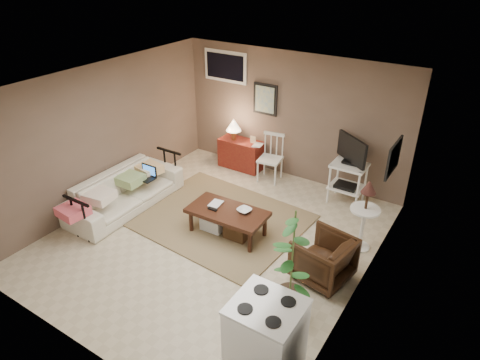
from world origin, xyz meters
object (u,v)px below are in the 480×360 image
Objects in this scene: red_console at (240,151)px; potted_plant at (292,260)px; tv_stand at (349,169)px; spindle_chair at (270,159)px; armchair at (323,257)px; stove at (266,338)px; coffee_table at (227,220)px; sofa at (124,186)px; side_table at (366,207)px.

red_console is 0.69× the size of potted_plant.
red_console is at bearing 176.42° from tv_stand.
spindle_chair reaches higher than armchair.
tv_stand is 1.35× the size of stove.
armchair is (1.65, -0.14, 0.10)m from coffee_table.
armchair is at bearing -87.79° from sofa.
coffee_table is at bearing -122.15° from tv_stand.
stove is (2.03, -3.74, 0.02)m from spindle_chair.
potted_plant reaches higher than stove.
tv_stand is at bearing 57.85° from coffee_table.
stove is at bearing -82.43° from tv_stand.
sofa is 2.06× the size of red_console.
sofa is at bearing 157.21° from stove.
red_console is 1.12× the size of spindle_chair.
coffee_table is 1.01× the size of tv_stand.
side_table is 1.02m from armchair.
spindle_chair is at bearing 179.61° from tv_stand.
spindle_chair is at bearing -126.56° from armchair.
tv_stand is at bearing -3.58° from red_console.
tv_stand is at bearing -158.05° from armchair.
side_table is (0.66, -1.14, 0.06)m from tv_stand.
red_console reaches higher than stove.
side_table is at bearing -23.54° from red_console.
stove is (0.06, -1.66, 0.10)m from armchair.
stove is (3.63, -1.53, 0.04)m from sofa.
coffee_table is 1.76× the size of armchair.
armchair is at bearing 82.58° from potted_plant.
spindle_chair is at bearing -35.90° from sofa.
sofa reaches higher than coffee_table.
potted_plant is (1.87, -2.85, 0.36)m from spindle_chair.
potted_plant reaches higher than sofa.
tv_stand is (1.21, 1.93, 0.40)m from coffee_table.
armchair is (1.97, -2.08, -0.07)m from spindle_chair.
red_console is 0.78m from spindle_chair.
coffee_table is 2.08m from side_table.
spindle_chair is 0.61× the size of potted_plant.
armchair is 0.78× the size of stove.
potted_plant is (1.55, -0.92, 0.54)m from coffee_table.
red_console is 1.45× the size of armchair.
side_table is (1.87, 0.79, 0.45)m from coffee_table.
red_console reaches higher than coffee_table.
armchair is at bearing -39.01° from red_console.
sofa is 1.71× the size of tv_stand.
tv_stand reaches higher than armchair.
potted_plant reaches higher than side_table.
potted_plant is at bearing -48.66° from red_console.
side_table is (2.19, -1.15, 0.28)m from spindle_chair.
potted_plant is at bearing 2.60° from armchair.
spindle_chair is 2.49m from side_table.
potted_plant is at bearing -56.83° from spindle_chair.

